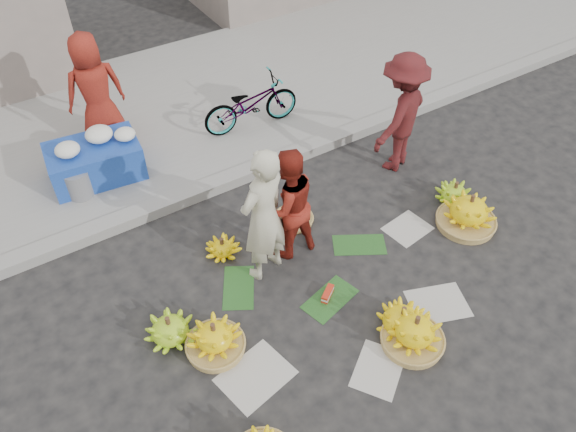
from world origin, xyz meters
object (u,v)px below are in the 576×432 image
banana_bunch_0 (215,339)px  flower_table (95,159)px  banana_bunch_4 (469,212)px  bicycle (251,104)px  vendor_cream (263,216)px

banana_bunch_0 → flower_table: flower_table is taller
banana_bunch_4 → flower_table: flower_table is taller
bicycle → vendor_cream: bearing=158.8°
banana_bunch_0 → bicycle: size_ratio=0.41×
banana_bunch_4 → banana_bunch_0: bearing=179.3°
banana_bunch_4 → vendor_cream: bearing=164.4°
banana_bunch_0 → bicycle: (2.24, 3.20, 0.33)m
flower_table → vendor_cream: bearing=-60.3°
banana_bunch_4 → vendor_cream: (-2.57, 0.72, 0.66)m
banana_bunch_0 → bicycle: bearing=55.0°
banana_bunch_0 → flower_table: 3.29m
banana_bunch_4 → bicycle: bearing=112.3°
banana_bunch_4 → flower_table: size_ratio=0.64×
vendor_cream → bicycle: vendor_cream is taller
flower_table → bicycle: size_ratio=0.85×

